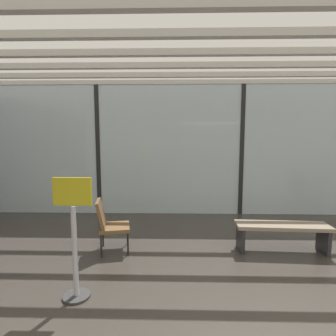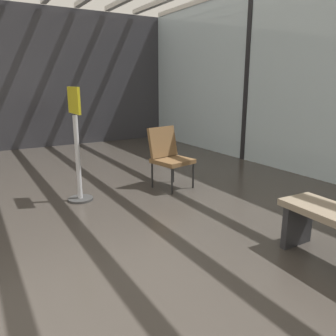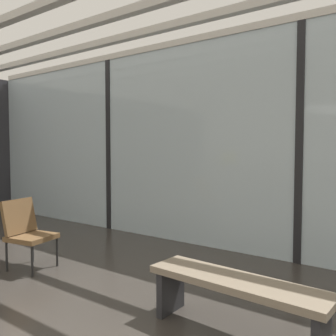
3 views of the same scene
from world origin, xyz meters
TOP-DOWN VIEW (x-y plane):
  - glass_curtain_wall at (0.00, 5.20)m, footprint 14.00×0.08m
  - window_mullion_0 at (-3.50, 5.20)m, footprint 0.10×0.12m
  - window_mullion_1 at (0.00, 5.20)m, footprint 0.10×0.12m
  - parked_airplane at (-0.79, 10.90)m, footprint 12.98×3.76m
  - lounge_chair_0 at (-2.71, 2.95)m, footprint 0.61×0.57m
  - waiting_bench at (0.16, 3.00)m, footprint 1.52×0.47m

SIDE VIEW (x-z plane):
  - waiting_bench at x=0.16m, z-range 0.13..0.60m
  - lounge_chair_0 at x=-2.71m, z-range 0.06..0.93m
  - glass_curtain_wall at x=0.00m, z-range 0.00..3.14m
  - window_mullion_0 at x=-3.50m, z-range 0.00..3.14m
  - window_mullion_1 at x=0.00m, z-range 0.00..3.14m
  - parked_airplane at x=-0.79m, z-range 0.00..3.76m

